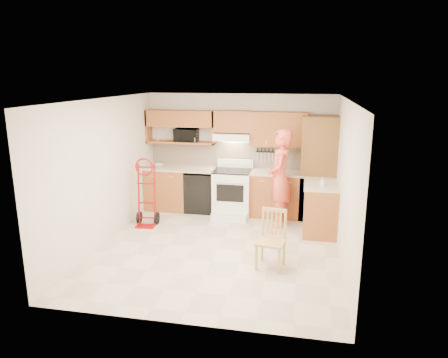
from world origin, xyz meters
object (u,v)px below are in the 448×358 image
(range, at_px, (232,189))
(person, at_px, (280,178))
(hand_truck, at_px, (145,196))
(dining_chair, at_px, (271,240))
(microwave, at_px, (186,135))

(range, xyz_separation_m, person, (0.99, -0.42, 0.38))
(range, height_order, hand_truck, hand_truck)
(range, relative_size, dining_chair, 1.26)
(hand_truck, bearing_deg, dining_chair, -33.27)
(dining_chair, bearing_deg, person, 99.22)
(range, relative_size, hand_truck, 0.93)
(microwave, xyz_separation_m, hand_truck, (-0.49, -1.24, -1.02))
(microwave, distance_m, range, 1.53)
(range, bearing_deg, person, -22.73)
(hand_truck, height_order, dining_chair, hand_truck)
(microwave, bearing_deg, hand_truck, -113.35)
(range, distance_m, person, 1.14)
(person, height_order, dining_chair, person)
(person, bearing_deg, hand_truck, -80.05)
(dining_chair, bearing_deg, microwave, 137.08)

